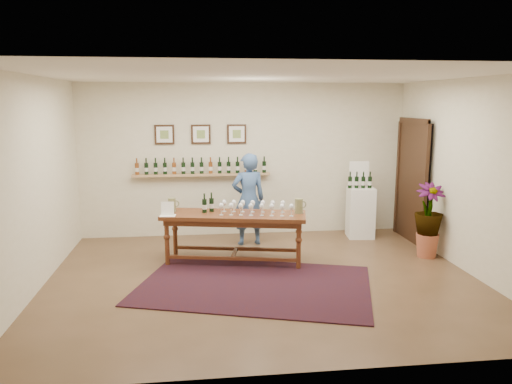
{
  "coord_description": "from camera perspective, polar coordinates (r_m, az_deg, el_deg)",
  "views": [
    {
      "loc": [
        -0.91,
        -6.63,
        2.45
      ],
      "look_at": [
        0.0,
        0.8,
        1.1
      ],
      "focal_mm": 35.0,
      "sensor_mm": 36.0,
      "label": 1
    }
  ],
  "objects": [
    {
      "name": "pedestal_bottles",
      "position": [
        9.19,
        11.8,
        1.31
      ],
      "size": [
        0.29,
        0.11,
        0.28
      ],
      "primitive_type": null,
      "rotation": [
        0.0,
        0.0,
        -0.11
      ],
      "color": "black",
      "rests_on": "display_pedestal"
    },
    {
      "name": "pitcher_left",
      "position": [
        7.82,
        -9.58,
        -1.48
      ],
      "size": [
        0.15,
        0.15,
        0.22
      ],
      "primitive_type": null,
      "rotation": [
        0.0,
        0.0,
        -0.11
      ],
      "color": "olive",
      "rests_on": "tasting_table"
    },
    {
      "name": "display_pedestal",
      "position": [
        9.35,
        11.85,
        -2.29
      ],
      "size": [
        0.51,
        0.51,
        0.92
      ],
      "primitive_type": "cube",
      "rotation": [
        0.0,
        0.0,
        -0.11
      ],
      "color": "white",
      "rests_on": "ground"
    },
    {
      "name": "rug",
      "position": [
        6.88,
        -0.14,
        -10.56
      ],
      "size": [
        3.54,
        2.87,
        0.02
      ],
      "primitive_type": "cube",
      "rotation": [
        0.0,
        0.0,
        -0.3
      ],
      "color": "#42130B",
      "rests_on": "ground"
    },
    {
      "name": "menu_card",
      "position": [
        7.59,
        -10.07,
        -1.89
      ],
      "size": [
        0.24,
        0.19,
        0.21
      ],
      "primitive_type": "cube",
      "rotation": [
        0.0,
        0.0,
        -0.08
      ],
      "color": "white",
      "rests_on": "tasting_table"
    },
    {
      "name": "tasting_table",
      "position": [
        7.67,
        -2.52,
        -3.31
      ],
      "size": [
        2.28,
        1.13,
        0.77
      ],
      "rotation": [
        0.0,
        0.0,
        -0.21
      ],
      "color": "#492612",
      "rests_on": "ground"
    },
    {
      "name": "room_shell",
      "position": [
        9.11,
        12.47,
        1.58
      ],
      "size": [
        6.0,
        6.0,
        6.0
      ],
      "color": "silver",
      "rests_on": "ground"
    },
    {
      "name": "ground",
      "position": [
        7.13,
        0.8,
        -9.88
      ],
      "size": [
        6.0,
        6.0,
        0.0
      ],
      "primitive_type": "plane",
      "color": "#4F3823",
      "rests_on": "ground"
    },
    {
      "name": "table_glasses",
      "position": [
        7.59,
        -0.45,
        -1.79
      ],
      "size": [
        1.44,
        0.6,
        0.19
      ],
      "primitive_type": null,
      "rotation": [
        0.0,
        0.0,
        -0.2
      ],
      "color": "white",
      "rests_on": "tasting_table"
    },
    {
      "name": "info_sign",
      "position": [
        9.34,
        11.69,
        2.1
      ],
      "size": [
        0.36,
        0.06,
        0.49
      ],
      "primitive_type": "cube",
      "rotation": [
        0.0,
        0.0,
        -0.11
      ],
      "color": "white",
      "rests_on": "display_pedestal"
    },
    {
      "name": "person",
      "position": [
        8.6,
        -0.87,
        -0.84
      ],
      "size": [
        0.63,
        0.46,
        1.6
      ],
      "primitive_type": "imported",
      "rotation": [
        0.0,
        0.0,
        3.28
      ],
      "color": "#395787",
      "rests_on": "ground"
    },
    {
      "name": "potted_plant",
      "position": [
        8.39,
        19.11,
        -3.07
      ],
      "size": [
        0.56,
        0.56,
        1.03
      ],
      "rotation": [
        0.0,
        0.0,
        -0.03
      ],
      "color": "#A55237",
      "rests_on": "ground"
    },
    {
      "name": "table_bottles",
      "position": [
        7.74,
        -5.51,
        -1.33
      ],
      "size": [
        0.26,
        0.16,
        0.27
      ],
      "primitive_type": null,
      "rotation": [
        0.0,
        0.0,
        -0.07
      ],
      "color": "black",
      "rests_on": "tasting_table"
    },
    {
      "name": "pitcher_right",
      "position": [
        7.65,
        4.91,
        -1.6
      ],
      "size": [
        0.19,
        0.19,
        0.23
      ],
      "primitive_type": null,
      "rotation": [
        0.0,
        0.0,
        -0.35
      ],
      "color": "olive",
      "rests_on": "tasting_table"
    }
  ]
}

